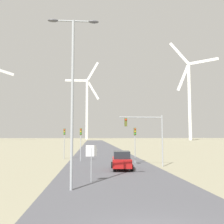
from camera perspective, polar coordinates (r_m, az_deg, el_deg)
The scene contains 10 objects.
road_surface at distance 56.80m, azimuth -2.39°, elevation -8.50°, with size 10.00×240.00×0.01m.
streetlamp at distance 17.10m, azimuth -8.59°, elevation 6.42°, with size 3.33×0.32×10.96m.
stop_sign_near at distance 19.43m, azimuth -4.53°, elevation -9.59°, with size 0.81×0.07×2.66m.
traffic_light_post_near_left at distance 34.94m, azimuth -6.81°, elevation -5.43°, with size 0.28×0.34×4.33m.
traffic_light_post_near_right at distance 32.40m, azimuth 5.03°, elevation -5.50°, with size 0.28×0.34×4.31m.
traffic_light_post_mid_left at distance 38.69m, azimuth -10.33°, elevation -5.30°, with size 0.28×0.34×4.37m.
traffic_light_mast_overhead at distance 29.01m, azimuth 7.57°, elevation -3.76°, with size 4.83×0.35×5.61m.
car_approaching at distance 26.35m, azimuth 2.11°, elevation -10.48°, with size 2.10×4.22×1.83m.
wind_turbine_left at distance 220.63m, azimuth -5.45°, elevation 1.88°, with size 28.67×2.90×65.99m.
wind_turbine_center at distance 187.29m, azimuth 16.49°, elevation 3.89°, with size 31.36×9.64×68.75m.
Camera 1 is at (-2.07, -8.67, 3.40)m, focal length 42.00 mm.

